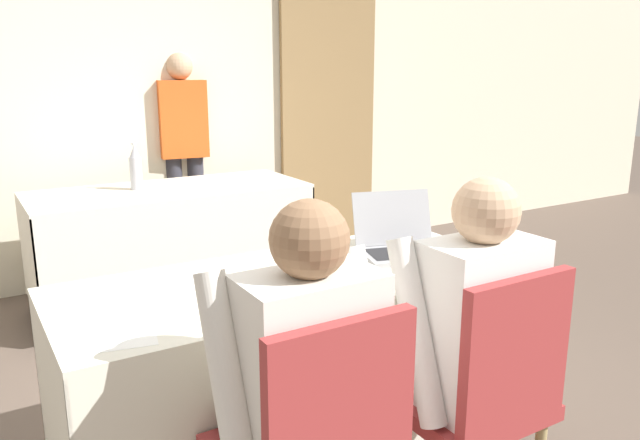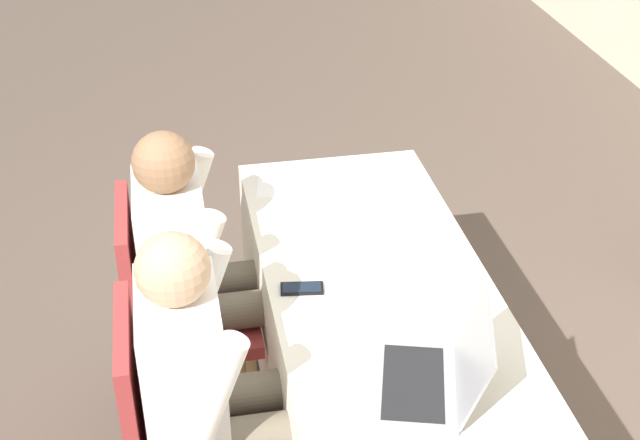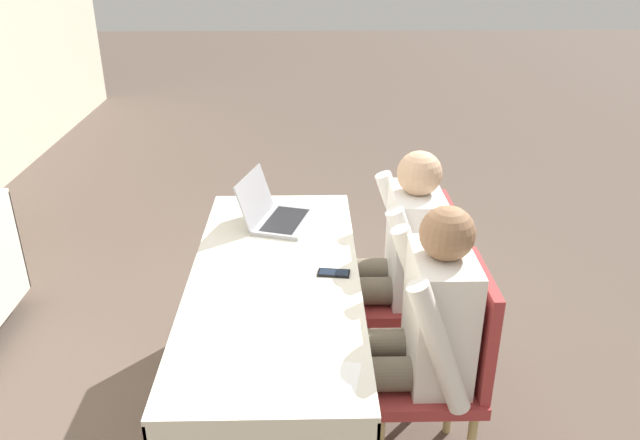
{
  "view_description": "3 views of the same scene",
  "coord_description": "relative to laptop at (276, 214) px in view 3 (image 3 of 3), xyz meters",
  "views": [
    {
      "loc": [
        -1.02,
        -1.89,
        1.5
      ],
      "look_at": [
        0.0,
        -0.19,
        1.0
      ],
      "focal_mm": 35.0,
      "sensor_mm": 36.0,
      "label": 1
    },
    {
      "loc": [
        2.21,
        -0.61,
        2.41
      ],
      "look_at": [
        0.0,
        -0.19,
        1.0
      ],
      "focal_mm": 50.0,
      "sensor_mm": 36.0,
      "label": 2
    },
    {
      "loc": [
        -2.25,
        -0.14,
        2.06
      ],
      "look_at": [
        0.0,
        -0.19,
        1.0
      ],
      "focal_mm": 35.0,
      "sensor_mm": 36.0,
      "label": 3
    }
  ],
  "objects": [
    {
      "name": "person_white_shirt",
      "position": [
        -0.21,
        -0.57,
        -0.12
      ],
      "size": [
        0.5,
        0.52,
        1.19
      ],
      "rotation": [
        0.0,
        0.0,
        3.14
      ],
      "color": "#665B4C",
      "rests_on": "ground_plane"
    },
    {
      "name": "ground_plane",
      "position": [
        -0.51,
        -0.01,
        -0.8
      ],
      "size": [
        24.0,
        24.0,
        0.0
      ],
      "primitive_type": "plane",
      "color": "brown"
    },
    {
      "name": "paper_centre_table",
      "position": [
        -1.17,
        -0.17,
        -0.04
      ],
      "size": [
        0.26,
        0.33,
        0.0
      ],
      "rotation": [
        0.0,
        0.0,
        -0.2
      ],
      "color": "white",
      "rests_on": "conference_table_near"
    },
    {
      "name": "chair_near_left",
      "position": [
        -0.8,
        -0.67,
        -0.28
      ],
      "size": [
        0.44,
        0.44,
        0.93
      ],
      "rotation": [
        0.0,
        0.0,
        3.14
      ],
      "color": "tan",
      "rests_on": "ground_plane"
    },
    {
      "name": "paper_beside_laptop",
      "position": [
        -0.9,
        0.16,
        -0.04
      ],
      "size": [
        0.23,
        0.31,
        0.0
      ],
      "rotation": [
        0.0,
        0.0,
        -0.09
      ],
      "color": "white",
      "rests_on": "conference_table_near"
    },
    {
      "name": "conference_table_near",
      "position": [
        -0.51,
        -0.01,
        -0.24
      ],
      "size": [
        1.69,
        0.71,
        0.75
      ],
      "color": "silver",
      "rests_on": "ground_plane"
    },
    {
      "name": "cell_phone",
      "position": [
        -0.5,
        -0.26,
        -0.04
      ],
      "size": [
        0.08,
        0.14,
        0.01
      ],
      "rotation": [
        0.0,
        0.0,
        -0.14
      ],
      "color": "black",
      "rests_on": "conference_table_near"
    },
    {
      "name": "chair_near_right",
      "position": [
        -0.21,
        -0.67,
        -0.28
      ],
      "size": [
        0.44,
        0.44,
        0.93
      ],
      "rotation": [
        0.0,
        0.0,
        3.14
      ],
      "color": "tan",
      "rests_on": "ground_plane"
    },
    {
      "name": "person_checkered_shirt",
      "position": [
        -0.8,
        -0.57,
        -0.12
      ],
      "size": [
        0.5,
        0.52,
        1.19
      ],
      "rotation": [
        0.0,
        0.0,
        3.14
      ],
      "color": "#665B4C",
      "rests_on": "ground_plane"
    },
    {
      "name": "laptop",
      "position": [
        0.0,
        0.0,
        0.0
      ],
      "size": [
        0.41,
        0.39,
        0.24
      ],
      "rotation": [
        0.0,
        0.0,
        -0.29
      ],
      "color": "#99999E",
      "rests_on": "conference_table_near"
    }
  ]
}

